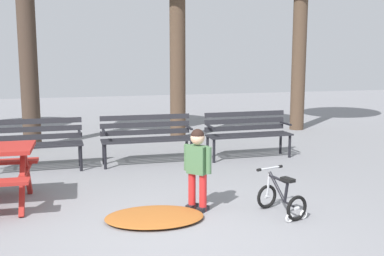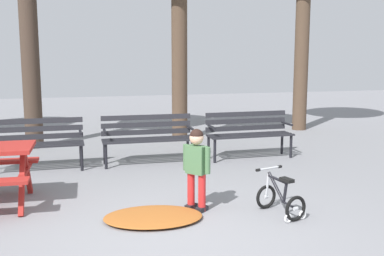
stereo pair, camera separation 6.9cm
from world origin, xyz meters
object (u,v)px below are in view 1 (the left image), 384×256
park_bench_far_left (33,140)px  kids_bicycle (282,198)px  child_standing (197,163)px  park_bench_left (147,135)px  park_bench_right (247,130)px

park_bench_far_left → kids_bicycle: bearing=-46.9°
child_standing → park_bench_left: bearing=92.2°
child_standing → kids_bicycle: 1.09m
child_standing → park_bench_far_left: bearing=126.8°
park_bench_far_left → park_bench_left: bearing=-0.6°
park_bench_left → kids_bicycle: 3.27m
park_bench_far_left → park_bench_left: (1.90, -0.02, 0.00)m
park_bench_left → kids_bicycle: park_bench_left is taller
park_bench_far_left → park_bench_right: (3.80, -0.07, 0.00)m
park_bench_left → kids_bicycle: (1.01, -3.10, -0.31)m
park_bench_left → child_standing: size_ratio=1.60×
kids_bicycle → child_standing: bearing=154.5°
park_bench_left → child_standing: 2.66m
kids_bicycle → park_bench_far_left: bearing=133.1°
park_bench_left → park_bench_right: (1.90, -0.05, 0.00)m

